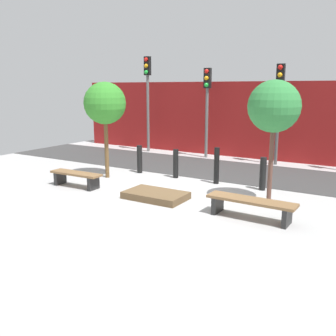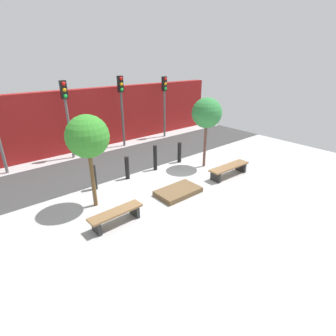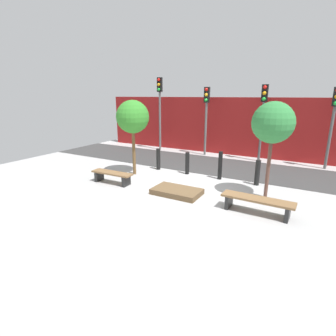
{
  "view_description": "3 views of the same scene",
  "coord_description": "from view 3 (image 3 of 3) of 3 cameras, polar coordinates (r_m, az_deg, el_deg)",
  "views": [
    {
      "loc": [
        5.05,
        -8.32,
        2.8
      ],
      "look_at": [
        0.4,
        -0.62,
        0.86
      ],
      "focal_mm": 40.0,
      "sensor_mm": 36.0,
      "label": 1
    },
    {
      "loc": [
        -5.55,
        -6.62,
        4.49
      ],
      "look_at": [
        -0.16,
        -0.2,
        0.92
      ],
      "focal_mm": 28.0,
      "sensor_mm": 36.0,
      "label": 2
    },
    {
      "loc": [
        3.74,
        -7.74,
        3.15
      ],
      "look_at": [
        -0.28,
        -0.66,
        0.88
      ],
      "focal_mm": 28.0,
      "sensor_mm": 36.0,
      "label": 3
    }
  ],
  "objects": [
    {
      "name": "ground_plane",
      "position": [
        9.16,
        3.59,
        -4.54
      ],
      "size": [
        18.0,
        18.0,
        0.0
      ],
      "primitive_type": "plane",
      "color": "#A7A7A7"
    },
    {
      "name": "road_strip",
      "position": [
        12.27,
        10.83,
        0.47
      ],
      "size": [
        18.0,
        3.19,
        0.01
      ],
      "primitive_type": "cube",
      "color": "#373737",
      "rests_on": "ground"
    },
    {
      "name": "building_facade",
      "position": [
        14.66,
        14.81,
        8.71
      ],
      "size": [
        16.2,
        0.5,
        3.04
      ],
      "primitive_type": "cube",
      "color": "maroon",
      "rests_on": "ground"
    },
    {
      "name": "bench_left",
      "position": [
        9.84,
        -12.07,
        -1.56
      ],
      "size": [
        1.64,
        0.46,
        0.43
      ],
      "rotation": [
        0.0,
        0.0,
        0.03
      ],
      "color": "black",
      "rests_on": "ground"
    },
    {
      "name": "bench_right",
      "position": [
        7.61,
        18.84,
        -7.07
      ],
      "size": [
        1.95,
        0.53,
        0.44
      ],
      "rotation": [
        0.0,
        0.0,
        -0.03
      ],
      "color": "black",
      "rests_on": "ground"
    },
    {
      "name": "planter_bed",
      "position": [
        8.65,
        1.93,
        -5.13
      ],
      "size": [
        1.57,
        0.95,
        0.18
      ],
      "primitive_type": "cube",
      "color": "brown",
      "rests_on": "ground"
    },
    {
      "name": "tree_behind_left_bench",
      "position": [
        10.5,
        -7.7,
        10.89
      ],
      "size": [
        1.29,
        1.29,
        2.98
      ],
      "color": "brown",
      "rests_on": "ground"
    },
    {
      "name": "tree_behind_right_bench",
      "position": [
        8.46,
        21.89,
        9.05
      ],
      "size": [
        1.24,
        1.24,
        2.99
      ],
      "color": "brown",
      "rests_on": "ground"
    },
    {
      "name": "bollard_far_left",
      "position": [
        11.39,
        -2.12,
        1.95
      ],
      "size": [
        0.18,
        0.18,
        0.93
      ],
      "primitive_type": "cylinder",
      "color": "black",
      "rests_on": "ground"
    },
    {
      "name": "bollard_left",
      "position": [
        10.75,
        4.21,
        1.05
      ],
      "size": [
        0.17,
        0.17,
        0.91
      ],
      "primitive_type": "cylinder",
      "color": "black",
      "rests_on": "ground"
    },
    {
      "name": "bollard_center",
      "position": [
        10.23,
        11.28,
        0.53
      ],
      "size": [
        0.16,
        0.16,
        1.09
      ],
      "primitive_type": "cylinder",
      "color": "black",
      "rests_on": "ground"
    },
    {
      "name": "bollard_right",
      "position": [
        9.93,
        18.88,
        -0.96
      ],
      "size": [
        0.18,
        0.18,
        0.93
      ],
      "primitive_type": "cylinder",
      "color": "black",
      "rests_on": "ground"
    },
    {
      "name": "traffic_light_west",
      "position": [
        15.39,
        -1.82,
        14.32
      ],
      "size": [
        0.28,
        0.27,
        4.1
      ],
      "color": "#606060",
      "rests_on": "ground"
    },
    {
      "name": "traffic_light_mid_west",
      "position": [
        14.13,
        8.33,
        12.64
      ],
      "size": [
        0.28,
        0.27,
        3.55
      ],
      "color": "#606060",
      "rests_on": "ground"
    },
    {
      "name": "traffic_light_mid_east",
      "position": [
        13.35,
        20.02,
        11.93
      ],
      "size": [
        0.28,
        0.27,
        3.62
      ],
      "color": "#4F4F4F",
      "rests_on": "ground"
    },
    {
      "name": "traffic_light_east",
      "position": [
        13.16,
        32.39,
        10.0
      ],
      "size": [
        0.28,
        0.27,
        3.47
      ],
      "color": "#575757",
      "rests_on": "ground"
    }
  ]
}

